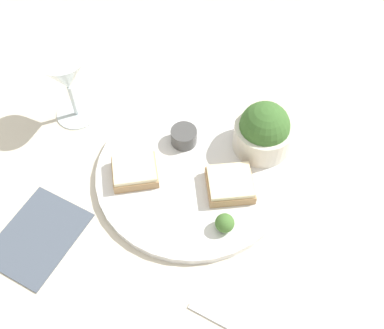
{
  "coord_description": "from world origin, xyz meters",
  "views": [
    {
      "loc": [
        0.18,
        -0.44,
        0.71
      ],
      "look_at": [
        0.0,
        0.0,
        0.03
      ],
      "focal_mm": 45.0,
      "sensor_mm": 36.0,
      "label": 1
    }
  ],
  "objects_px": {
    "cheese_toast_far": "(135,171)",
    "cheese_toast_near": "(230,184)",
    "salad_bowl": "(264,131)",
    "sauce_ramekin": "(184,136)",
    "napkin": "(38,236)",
    "wine_glass": "(65,75)"
  },
  "relations": [
    {
      "from": "cheese_toast_far",
      "to": "cheese_toast_near",
      "type": "bearing_deg",
      "value": 13.04
    },
    {
      "from": "salad_bowl",
      "to": "cheese_toast_far",
      "type": "bearing_deg",
      "value": -141.4
    },
    {
      "from": "cheese_toast_near",
      "to": "sauce_ramekin",
      "type": "bearing_deg",
      "value": 150.49
    },
    {
      "from": "salad_bowl",
      "to": "napkin",
      "type": "height_order",
      "value": "salad_bowl"
    },
    {
      "from": "napkin",
      "to": "cheese_toast_near",
      "type": "bearing_deg",
      "value": 37.43
    },
    {
      "from": "sauce_ramekin",
      "to": "wine_glass",
      "type": "bearing_deg",
      "value": -177.85
    },
    {
      "from": "salad_bowl",
      "to": "cheese_toast_near",
      "type": "bearing_deg",
      "value": -101.22
    },
    {
      "from": "sauce_ramekin",
      "to": "cheese_toast_near",
      "type": "relative_size",
      "value": 0.46
    },
    {
      "from": "sauce_ramekin",
      "to": "napkin",
      "type": "xyz_separation_m",
      "value": [
        -0.15,
        -0.26,
        -0.03
      ]
    },
    {
      "from": "salad_bowl",
      "to": "wine_glass",
      "type": "bearing_deg",
      "value": -171.4
    },
    {
      "from": "sauce_ramekin",
      "to": "wine_glass",
      "type": "relative_size",
      "value": 0.32
    },
    {
      "from": "salad_bowl",
      "to": "cheese_toast_near",
      "type": "distance_m",
      "value": 0.11
    },
    {
      "from": "wine_glass",
      "to": "cheese_toast_far",
      "type": "bearing_deg",
      "value": -28.04
    },
    {
      "from": "sauce_ramekin",
      "to": "wine_glass",
      "type": "height_order",
      "value": "wine_glass"
    },
    {
      "from": "wine_glass",
      "to": "napkin",
      "type": "height_order",
      "value": "wine_glass"
    },
    {
      "from": "cheese_toast_near",
      "to": "cheese_toast_far",
      "type": "distance_m",
      "value": 0.17
    },
    {
      "from": "salad_bowl",
      "to": "napkin",
      "type": "relative_size",
      "value": 0.63
    },
    {
      "from": "cheese_toast_near",
      "to": "cheese_toast_far",
      "type": "height_order",
      "value": "same"
    },
    {
      "from": "cheese_toast_near",
      "to": "cheese_toast_far",
      "type": "bearing_deg",
      "value": -166.96
    },
    {
      "from": "wine_glass",
      "to": "sauce_ramekin",
      "type": "bearing_deg",
      "value": 2.15
    },
    {
      "from": "wine_glass",
      "to": "napkin",
      "type": "bearing_deg",
      "value": -73.68
    },
    {
      "from": "cheese_toast_near",
      "to": "napkin",
      "type": "bearing_deg",
      "value": -142.57
    }
  ]
}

